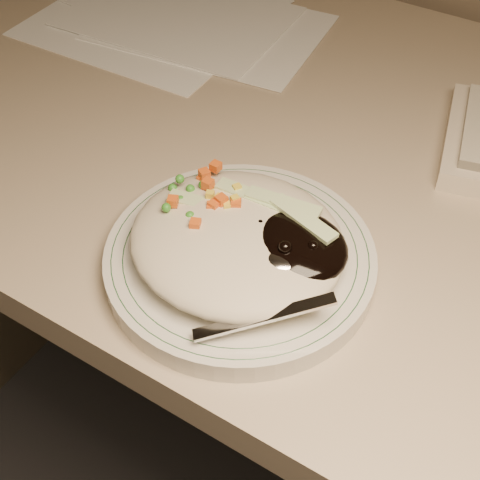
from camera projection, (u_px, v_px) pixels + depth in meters
The scene contains 5 objects.
desk at pixel (375, 287), 0.85m from camera, with size 1.40×0.70×0.74m.
plate at pixel (240, 260), 0.60m from camera, with size 0.24×0.24×0.02m, color silver.
plate_rim at pixel (240, 252), 0.60m from camera, with size 0.23×0.23×0.00m.
meal at pixel (244, 238), 0.58m from camera, with size 0.20×0.19×0.05m.
papers at pixel (174, 17), 0.93m from camera, with size 0.42×0.32×0.00m.
Camera 1 is at (0.15, 0.82, 1.20)m, focal length 50.00 mm.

